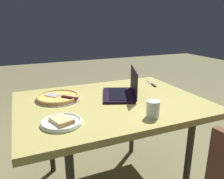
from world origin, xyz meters
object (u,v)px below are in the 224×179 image
(table_knife, at_px, (152,84))
(dining_table, at_px, (111,108))
(pizza_tray, at_px, (58,97))
(drink_cup, at_px, (153,109))
(laptop, at_px, (123,91))
(pizza_plate, at_px, (62,122))

(table_knife, bearing_deg, dining_table, 25.56)
(pizza_tray, height_order, drink_cup, drink_cup)
(laptop, bearing_deg, dining_table, 24.22)
(table_knife, distance_m, drink_cup, 0.72)
(dining_table, xyz_separation_m, drink_cup, (-0.12, 0.36, 0.11))
(dining_table, distance_m, pizza_tray, 0.39)
(dining_table, xyz_separation_m, pizza_plate, (0.40, 0.24, 0.07))
(pizza_plate, distance_m, pizza_tray, 0.43)
(table_knife, xyz_separation_m, drink_cup, (0.39, 0.60, 0.05))
(pizza_tray, distance_m, drink_cup, 0.71)
(dining_table, bearing_deg, table_knife, -154.44)
(pizza_tray, distance_m, table_knife, 0.85)
(drink_cup, bearing_deg, pizza_plate, -12.89)
(laptop, distance_m, drink_cup, 0.42)
(dining_table, distance_m, laptop, 0.17)
(dining_table, relative_size, pizza_plate, 5.70)
(pizza_plate, relative_size, pizza_tray, 0.69)
(pizza_tray, xyz_separation_m, drink_cup, (-0.46, 0.54, 0.04))
(pizza_plate, relative_size, table_knife, 1.05)
(pizza_plate, height_order, table_knife, pizza_plate)
(dining_table, relative_size, pizza_tray, 3.96)
(pizza_plate, bearing_deg, dining_table, -148.75)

